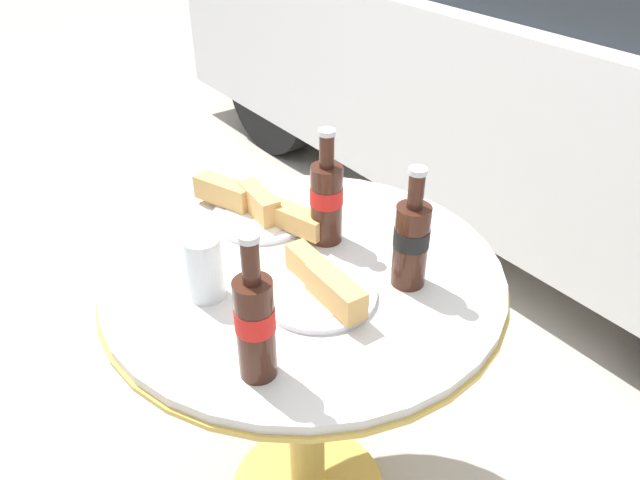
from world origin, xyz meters
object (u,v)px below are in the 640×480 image
Objects in this scene: cola_bottle_right at (411,240)px; lunch_plate_near at (259,209)px; cola_bottle_left at (326,199)px; parked_car at (577,49)px; lunch_plate_far at (321,287)px; drinking_glass at (205,270)px; cola_bottle_center at (255,323)px; bistro_table at (305,330)px.

cola_bottle_right is 0.38m from lunch_plate_near.
cola_bottle_left is at bearing 24.68° from lunch_plate_near.
lunch_plate_far is at bearing -68.44° from parked_car.
lunch_plate_far is (0.13, 0.16, -0.03)m from drinking_glass.
cola_bottle_right is at bearing 9.46° from cola_bottle_left.
cola_bottle_right reaches higher than drinking_glass.
cola_bottle_left is 0.73× the size of lunch_plate_near.
cola_bottle_center is at bearing -6.99° from drinking_glass.
cola_bottle_right is at bearing -65.02° from parked_car.
bistro_table is 3.04× the size of cola_bottle_center.
cola_bottle_left reaches higher than cola_bottle_right.
cola_bottle_left is 0.21m from lunch_plate_far.
parked_car reaches higher than lunch_plate_near.
bistro_table is at bearing -59.99° from cola_bottle_left.
lunch_plate_far is 0.06× the size of parked_car.
drinking_glass is at bearing -86.07° from cola_bottle_left.
cola_bottle_right is 1.92m from parked_car.
cola_bottle_left is 0.18m from lunch_plate_near.
parked_car is (-0.75, 1.89, -0.08)m from lunch_plate_far.
cola_bottle_left is at bearing 120.01° from bistro_table.
drinking_glass is at bearing 173.01° from cola_bottle_center.
cola_bottle_right is 0.18m from lunch_plate_far.
cola_bottle_center is at bearing -31.90° from lunch_plate_near.
drinking_glass is 0.37× the size of lunch_plate_near.
cola_bottle_left is at bearing -71.33° from parked_car.
bistro_table is at bearing 130.39° from cola_bottle_center.
cola_bottle_center is 2.09× the size of drinking_glass.
bistro_table is at bearing -139.62° from cola_bottle_right.
cola_bottle_right is (0.21, 0.03, -0.00)m from cola_bottle_left.
lunch_plate_far is at bearing -110.66° from cola_bottle_right.
cola_bottle_left is (-0.06, 0.10, 0.26)m from bistro_table.
parked_car is (-0.84, 2.08, -0.16)m from cola_bottle_center.
bistro_table is 0.28m from cola_bottle_left.
lunch_plate_far is at bearing 115.74° from cola_bottle_center.
bistro_table is 0.21× the size of parked_car.
bistro_table is 6.36× the size of drinking_glass.
lunch_plate_far is at bearing -39.56° from cola_bottle_left.
cola_bottle_right reaches higher than lunch_plate_far.
bistro_table is 0.33m from cola_bottle_right.
lunch_plate_near is (-0.15, -0.07, -0.07)m from cola_bottle_left.
drinking_glass is at bearing -100.52° from bistro_table.
cola_bottle_right is at bearing 69.34° from lunch_plate_far.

